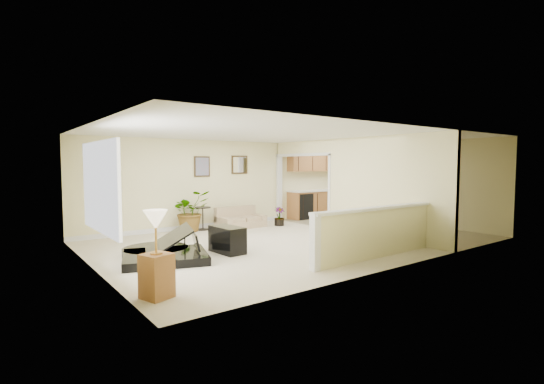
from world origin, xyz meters
TOP-DOWN VIEW (x-y plane):
  - floor at (0.00, 0.00)m, footprint 9.00×9.00m
  - back_wall at (0.00, 3.00)m, footprint 9.00×0.04m
  - front_wall at (0.00, -3.00)m, footprint 9.00×0.04m
  - left_wall at (-4.50, 0.00)m, footprint 0.04×6.00m
  - right_wall at (4.50, 0.00)m, footprint 0.04×6.00m
  - ceiling at (0.00, 0.00)m, footprint 9.00×6.00m
  - kitchen_vinyl at (3.15, 0.00)m, footprint 2.70×6.00m
  - interior_partition at (1.80, 0.25)m, footprint 0.18×5.99m
  - pony_half_wall at (0.08, -2.30)m, footprint 3.42×0.22m
  - left_window at (-4.49, -0.50)m, footprint 0.05×2.15m
  - wall_art_left at (-0.95, 2.97)m, footprint 0.48×0.04m
  - wall_mirror at (0.30, 2.97)m, footprint 0.55×0.04m
  - kitchen_cabinets at (3.19, 2.73)m, footprint 2.36×0.65m
  - piano at (-3.32, 0.01)m, footprint 2.07×2.05m
  - piano_bench at (-1.99, -0.20)m, footprint 0.47×0.84m
  - loveseat at (-0.03, 2.44)m, footprint 1.36×0.79m
  - accent_table at (-1.11, 2.65)m, footprint 0.44×0.44m
  - palm_plant at (-1.47, 2.65)m, footprint 1.03×0.90m
  - small_plant at (1.06, 1.99)m, footprint 0.37×0.37m
  - lamp_stand at (-4.15, -2.02)m, footprint 0.45×0.45m

SIDE VIEW (x-z plane):
  - floor at x=0.00m, z-range 0.00..0.00m
  - kitchen_vinyl at x=3.15m, z-range 0.00..0.01m
  - small_plant at x=1.06m, z-range -0.04..0.51m
  - piano_bench at x=-1.99m, z-range 0.00..0.54m
  - loveseat at x=-0.03m, z-range -0.09..0.68m
  - accent_table at x=-1.11m, z-range 0.09..0.73m
  - lamp_stand at x=-4.15m, z-range -0.09..1.11m
  - pony_half_wall at x=0.08m, z-range 0.02..1.02m
  - palm_plant at x=-1.47m, z-range -0.01..1.10m
  - piano at x=-3.32m, z-range -0.12..1.30m
  - kitchen_cabinets at x=3.19m, z-range -0.29..2.03m
  - interior_partition at x=1.80m, z-range -0.03..2.47m
  - back_wall at x=0.00m, z-range 0.00..2.50m
  - front_wall at x=0.00m, z-range 0.00..2.50m
  - left_wall at x=-4.50m, z-range 0.00..2.50m
  - right_wall at x=4.50m, z-range 0.00..2.50m
  - left_window at x=-4.49m, z-range 0.73..2.17m
  - wall_art_left at x=-0.95m, z-range 1.46..2.04m
  - wall_mirror at x=0.30m, z-range 1.52..2.08m
  - ceiling at x=0.00m, z-range 2.48..2.52m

